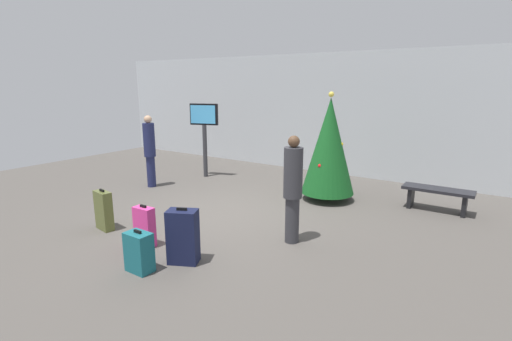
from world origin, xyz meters
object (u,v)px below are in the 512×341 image
at_px(suitcase_0, 183,237).
at_px(suitcase_1, 104,210).
at_px(flight_info_kiosk, 204,127).
at_px(waiting_bench, 438,194).
at_px(traveller_1, 293,187).
at_px(holiday_tree, 329,146).
at_px(suitcase_3, 139,252).
at_px(traveller_0, 150,149).
at_px(suitcase_2, 145,227).

bearing_deg(suitcase_0, suitcase_1, 176.03).
bearing_deg(suitcase_1, flight_info_kiosk, 105.86).
relative_size(flight_info_kiosk, waiting_bench, 1.51).
relative_size(traveller_1, suitcase_1, 2.38).
height_order(flight_info_kiosk, traveller_1, flight_info_kiosk).
distance_m(flight_info_kiosk, suitcase_0, 5.37).
relative_size(holiday_tree, suitcase_3, 3.97).
relative_size(waiting_bench, suitcase_0, 1.60).
height_order(traveller_1, suitcase_0, traveller_1).
bearing_deg(suitcase_0, traveller_1, 57.93).
relative_size(traveller_1, suitcase_0, 2.11).
xyz_separation_m(suitcase_1, suitcase_3, (1.78, -0.68, -0.07)).
bearing_deg(waiting_bench, traveller_0, -162.76).
bearing_deg(flight_info_kiosk, suitcase_0, -52.16).
bearing_deg(suitcase_1, holiday_tree, 56.41).
bearing_deg(traveller_0, suitcase_3, -43.06).
bearing_deg(suitcase_0, suitcase_2, 175.30).
relative_size(flight_info_kiosk, traveller_0, 1.13).
distance_m(waiting_bench, suitcase_0, 5.29).
xyz_separation_m(holiday_tree, suitcase_1, (-2.59, -3.90, -0.87)).
relative_size(suitcase_0, suitcase_1, 1.13).
bearing_deg(waiting_bench, flight_info_kiosk, -176.23).
xyz_separation_m(traveller_1, suitcase_3, (-1.28, -2.06, -0.66)).
distance_m(holiday_tree, suitcase_1, 4.76).
bearing_deg(suitcase_1, waiting_bench, 42.75).
relative_size(holiday_tree, traveller_0, 1.33).
bearing_deg(suitcase_0, holiday_tree, 83.05).
distance_m(suitcase_0, suitcase_1, 2.10).
xyz_separation_m(flight_info_kiosk, suitcase_3, (2.92, -4.70, -1.12)).
height_order(waiting_bench, traveller_1, traveller_1).
height_order(traveller_1, suitcase_2, traveller_1).
bearing_deg(holiday_tree, flight_info_kiosk, 178.05).
bearing_deg(suitcase_3, holiday_tree, 79.95).
height_order(suitcase_0, suitcase_3, suitcase_0).
height_order(flight_info_kiosk, suitcase_1, flight_info_kiosk).
xyz_separation_m(flight_info_kiosk, traveller_1, (4.20, -2.64, -0.46)).
distance_m(traveller_0, suitcase_0, 4.52).
xyz_separation_m(traveller_0, traveller_1, (4.62, -1.06, -0.02)).
bearing_deg(holiday_tree, suitcase_3, -100.05).
relative_size(traveller_0, suitcase_3, 2.98).
xyz_separation_m(traveller_0, suitcase_1, (1.57, -2.44, -0.61)).
height_order(traveller_0, traveller_1, traveller_0).
xyz_separation_m(flight_info_kiosk, traveller_0, (-0.43, -1.58, -0.43)).
height_order(holiday_tree, suitcase_3, holiday_tree).
distance_m(traveller_1, suitcase_2, 2.46).
xyz_separation_m(waiting_bench, suitcase_2, (-3.61, -4.48, -0.03)).
distance_m(holiday_tree, flight_info_kiosk, 3.74).
relative_size(suitcase_1, suitcase_2, 1.08).
bearing_deg(suitcase_3, flight_info_kiosk, 121.82).
bearing_deg(waiting_bench, holiday_tree, -166.70).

